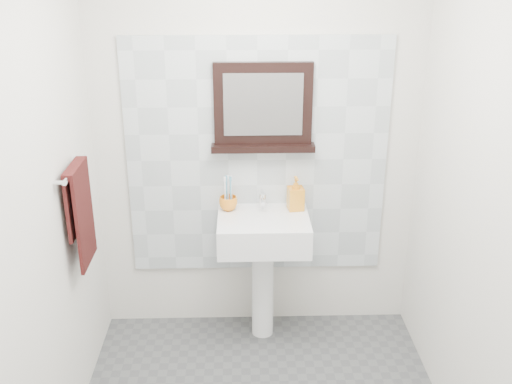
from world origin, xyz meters
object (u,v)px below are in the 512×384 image
pedestal_sink (263,244)px  hand_towel (80,207)px  soap_dispenser (296,193)px  framed_mirror (263,109)px  toothbrush_cup (228,203)px

pedestal_sink → hand_towel: (-0.97, -0.40, 0.43)m
pedestal_sink → soap_dispenser: bearing=27.8°
framed_mirror → pedestal_sink: bearing=-90.8°
hand_towel → toothbrush_cup: bearing=33.8°
hand_towel → framed_mirror: bearing=31.1°
soap_dispenser → framed_mirror: 0.55m
toothbrush_cup → framed_mirror: (0.21, 0.08, 0.57)m
toothbrush_cup → framed_mirror: bearing=20.3°
hand_towel → soap_dispenser: bearing=23.4°
toothbrush_cup → hand_towel: hand_towel is taller
soap_dispenser → framed_mirror: size_ratio=0.34×
framed_mirror → toothbrush_cup: bearing=-159.7°
toothbrush_cup → framed_mirror: 0.61m
framed_mirror → soap_dispenser: bearing=-21.7°
toothbrush_cup → soap_dispenser: size_ratio=0.53×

